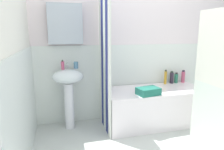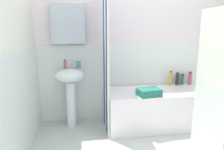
{
  "view_description": "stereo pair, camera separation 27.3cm",
  "coord_description": "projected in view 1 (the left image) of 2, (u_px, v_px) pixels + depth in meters",
  "views": [
    {
      "loc": [
        -1.16,
        -1.84,
        1.39
      ],
      "look_at": [
        -0.48,
        0.74,
        0.83
      ],
      "focal_mm": 32.54,
      "sensor_mm": 36.0,
      "label": 1
    },
    {
      "loc": [
        -0.89,
        -1.9,
        1.39
      ],
      "look_at": [
        -0.48,
        0.74,
        0.83
      ],
      "focal_mm": 32.54,
      "sensor_mm": 36.0,
      "label": 2
    }
  ],
  "objects": [
    {
      "name": "soap_dispenser",
      "position": [
        63.0,
        65.0,
        2.85
      ],
      "size": [
        0.05,
        0.05,
        0.14
      ],
      "color": "#C54D71",
      "rests_on": "sink"
    },
    {
      "name": "toothbrush_cup",
      "position": [
        76.0,
        65.0,
        2.94
      ],
      "size": [
        0.06,
        0.06,
        0.1
      ],
      "primitive_type": "cylinder",
      "color": "teal",
      "rests_on": "sink"
    },
    {
      "name": "wall_left_tiled",
      "position": [
        17.0,
        60.0,
        2.02
      ],
      "size": [
        0.07,
        1.81,
        2.4
      ],
      "color": "white",
      "rests_on": "ground_plane"
    },
    {
      "name": "shampoo_bottle",
      "position": [
        172.0,
        78.0,
        3.43
      ],
      "size": [
        0.06,
        0.06,
        0.21
      ],
      "color": "#2F2636",
      "rests_on": "bathtub"
    },
    {
      "name": "sink",
      "position": [
        68.0,
        86.0,
        2.9
      ],
      "size": [
        0.44,
        0.34,
        0.88
      ],
      "color": "white",
      "rests_on": "ground_plane"
    },
    {
      "name": "body_wash_bottle",
      "position": [
        165.0,
        77.0,
        3.38
      ],
      "size": [
        0.04,
        0.04,
        0.24
      ],
      "color": "gold",
      "rests_on": "bathtub"
    },
    {
      "name": "shower_curtain",
      "position": [
        105.0,
        61.0,
        2.8
      ],
      "size": [
        0.01,
        0.69,
        2.0
      ],
      "color": "white",
      "rests_on": "ground_plane"
    },
    {
      "name": "faucet",
      "position": [
        67.0,
        64.0,
        2.92
      ],
      "size": [
        0.03,
        0.12,
        0.12
      ],
      "color": "silver",
      "rests_on": "sink"
    },
    {
      "name": "wall_back_tiled",
      "position": [
        129.0,
        48.0,
        3.26
      ],
      "size": [
        3.6,
        0.18,
        2.4
      ],
      "color": "white",
      "rests_on": "ground_plane"
    },
    {
      "name": "conditioner_bottle",
      "position": [
        183.0,
        77.0,
        3.49
      ],
      "size": [
        0.06,
        0.06,
        0.21
      ],
      "color": "#C44F70",
      "rests_on": "bathtub"
    },
    {
      "name": "lotion_bottle",
      "position": [
        176.0,
        78.0,
        3.47
      ],
      "size": [
        0.06,
        0.06,
        0.18
      ],
      "color": "#2A7559",
      "rests_on": "bathtub"
    },
    {
      "name": "towel_folded",
      "position": [
        148.0,
        91.0,
        2.81
      ],
      "size": [
        0.33,
        0.26,
        0.1
      ],
      "primitive_type": "cube",
      "rotation": [
        0.0,
        0.0,
        0.18
      ],
      "color": "#226B5B",
      "rests_on": "bathtub"
    },
    {
      "name": "bathtub",
      "position": [
        154.0,
        106.0,
        3.15
      ],
      "size": [
        1.53,
        0.69,
        0.54
      ],
      "primitive_type": "cube",
      "color": "white",
      "rests_on": "ground_plane"
    }
  ]
}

